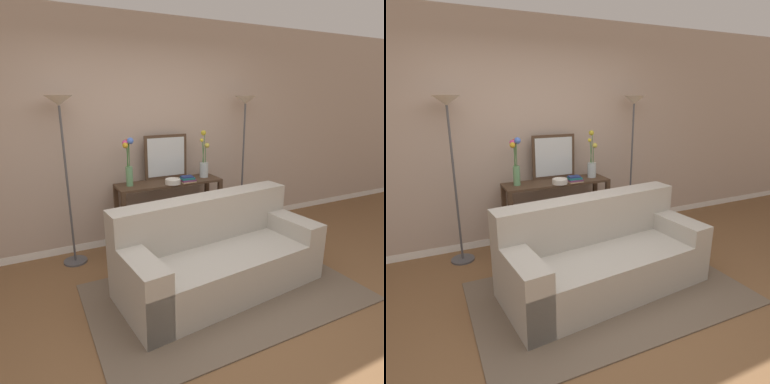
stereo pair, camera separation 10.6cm
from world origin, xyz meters
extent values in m
cube|color=brown|center=(0.00, 0.00, -0.01)|extent=(16.00, 16.00, 0.02)
cube|color=white|center=(0.00, 2.08, 0.04)|extent=(12.00, 0.15, 0.09)
cube|color=#B29E8E|center=(0.00, 2.08, 1.42)|extent=(12.00, 0.14, 2.66)
cube|color=brown|center=(0.32, 0.42, 0.01)|extent=(2.56, 1.55, 0.01)
cube|color=#ADA89E|center=(0.32, 0.52, 0.21)|extent=(2.06, 1.03, 0.42)
cube|color=#ADA89E|center=(0.29, 0.81, 0.65)|extent=(2.00, 0.45, 0.46)
cube|color=#ADA89E|center=(-0.55, 0.44, 0.30)|extent=(0.32, 0.86, 0.60)
cube|color=#ADA89E|center=(1.19, 0.60, 0.30)|extent=(0.32, 0.86, 0.60)
cube|color=#473323|center=(0.29, 1.71, 0.81)|extent=(1.31, 0.39, 0.03)
cube|color=#473323|center=(0.29, 1.71, 0.15)|extent=(1.20, 0.33, 0.01)
cube|color=#473323|center=(-0.34, 1.54, 0.40)|extent=(0.05, 0.05, 0.80)
cube|color=#473323|center=(0.92, 1.54, 0.40)|extent=(0.05, 0.05, 0.80)
cube|color=#473323|center=(-0.34, 1.88, 0.40)|extent=(0.05, 0.05, 0.80)
cube|color=#473323|center=(0.92, 1.88, 0.40)|extent=(0.05, 0.05, 0.80)
cylinder|color=#4C4C51|center=(-0.89, 1.73, 0.01)|extent=(0.26, 0.26, 0.02)
cylinder|color=#4C4C51|center=(-0.89, 1.73, 0.88)|extent=(0.02, 0.02, 1.72)
cone|color=silver|center=(-0.89, 1.73, 1.80)|extent=(0.28, 0.28, 0.10)
cylinder|color=#4C4C51|center=(1.39, 1.73, 0.01)|extent=(0.26, 0.26, 0.02)
cylinder|color=#4C4C51|center=(1.39, 1.73, 0.88)|extent=(0.02, 0.02, 1.72)
cone|color=silver|center=(1.39, 1.73, 1.79)|extent=(0.28, 0.28, 0.10)
cube|color=#473323|center=(0.32, 1.88, 1.10)|extent=(0.56, 0.02, 0.55)
cube|color=silver|center=(0.32, 1.87, 1.10)|extent=(0.49, 0.01, 0.48)
cylinder|color=#669E6B|center=(-0.20, 1.73, 0.94)|extent=(0.08, 0.08, 0.23)
cylinder|color=#3D7538|center=(-0.22, 1.73, 1.18)|extent=(0.01, 0.03, 0.25)
sphere|color=gold|center=(-0.24, 1.72, 1.30)|extent=(0.07, 0.07, 0.07)
cylinder|color=#3D7538|center=(-0.21, 1.74, 1.19)|extent=(0.02, 0.03, 0.27)
sphere|color=#D44288|center=(-0.23, 1.75, 1.33)|extent=(0.07, 0.07, 0.07)
cylinder|color=#3D7538|center=(-0.20, 1.74, 1.20)|extent=(0.03, 0.01, 0.28)
sphere|color=#CD4D3B|center=(-0.20, 1.76, 1.34)|extent=(0.06, 0.06, 0.06)
cylinder|color=#3D7538|center=(-0.19, 1.73, 1.20)|extent=(0.01, 0.02, 0.29)
sphere|color=#4B75DF|center=(-0.17, 1.73, 1.35)|extent=(0.08, 0.08, 0.08)
cylinder|color=silver|center=(0.78, 1.72, 0.92)|extent=(0.11, 0.11, 0.19)
cylinder|color=#3D7538|center=(0.78, 1.74, 1.20)|extent=(0.03, 0.01, 0.37)
sphere|color=gold|center=(0.79, 1.76, 1.39)|extent=(0.07, 0.07, 0.07)
cylinder|color=#3D7538|center=(0.79, 1.71, 1.13)|extent=(0.02, 0.03, 0.22)
sphere|color=gold|center=(0.81, 1.70, 1.24)|extent=(0.06, 0.06, 0.06)
cylinder|color=#3D7538|center=(0.76, 1.72, 1.16)|extent=(0.01, 0.05, 0.29)
sphere|color=yellow|center=(0.74, 1.72, 1.31)|extent=(0.04, 0.04, 0.04)
cylinder|color=silver|center=(0.28, 1.58, 0.85)|extent=(0.19, 0.19, 0.05)
torus|color=silver|center=(0.28, 1.58, 0.88)|extent=(0.18, 0.18, 0.01)
cube|color=tan|center=(0.47, 1.57, 0.83)|extent=(0.19, 0.16, 0.01)
cube|color=#6B3360|center=(0.48, 1.57, 0.85)|extent=(0.17, 0.13, 0.02)
cube|color=#1E7075|center=(0.47, 1.57, 0.88)|extent=(0.17, 0.13, 0.02)
cube|color=navy|center=(0.47, 1.58, 0.90)|extent=(0.14, 0.11, 0.02)
cube|color=#6B3360|center=(-0.23, 1.71, 0.06)|extent=(0.03, 0.17, 0.12)
cube|color=#1E7075|center=(-0.19, 1.71, 0.05)|extent=(0.05, 0.18, 0.11)
cube|color=maroon|center=(-0.14, 1.71, 0.06)|extent=(0.04, 0.15, 0.12)
cube|color=#236033|center=(-0.09, 1.71, 0.06)|extent=(0.05, 0.15, 0.12)
cube|color=#B77F33|center=(-0.03, 1.71, 0.06)|extent=(0.05, 0.17, 0.12)
cube|color=navy|center=(0.01, 1.71, 0.05)|extent=(0.04, 0.18, 0.11)
cube|color=silver|center=(0.06, 1.71, 0.06)|extent=(0.05, 0.16, 0.13)
cube|color=slate|center=(0.11, 1.71, 0.06)|extent=(0.05, 0.14, 0.11)
cube|color=gold|center=(0.17, 1.71, 0.06)|extent=(0.06, 0.15, 0.12)
camera|label=1|loc=(-1.25, -1.96, 1.84)|focal=31.19mm
camera|label=2|loc=(-1.16, -2.01, 1.84)|focal=31.19mm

